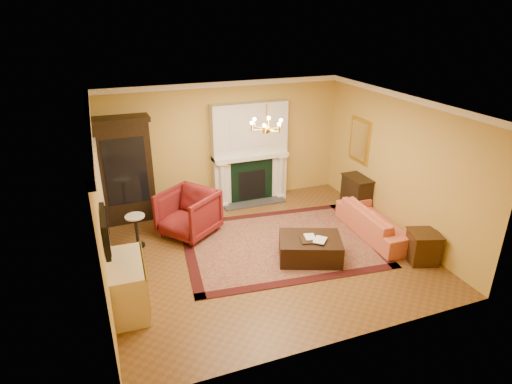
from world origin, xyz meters
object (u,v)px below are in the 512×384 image
commode (128,285)px  leather_ottoman (310,248)px  china_cabinet (125,172)px  pedestal_table (136,229)px  end_table (423,248)px  console_table (356,194)px  wingback_armchair (188,211)px  coral_sofa (377,218)px

commode → leather_ottoman: bearing=7.1°
china_cabinet → pedestal_table: bearing=-91.7°
end_table → commode: bearing=174.4°
end_table → console_table: (0.06, 2.43, 0.12)m
wingback_armchair → end_table: bearing=18.5°
console_table → leather_ottoman: (-2.06, -1.59, -0.18)m
end_table → leather_ottoman: size_ratio=0.50×
commode → china_cabinet: bearing=86.4°
wingback_armchair → pedestal_table: wingback_armchair is taller
end_table → leather_ottoman: bearing=157.2°
wingback_armchair → leather_ottoman: size_ratio=0.92×
wingback_armchair → console_table: bearing=48.8°
coral_sofa → wingback_armchair: bearing=70.5°
coral_sofa → end_table: bearing=-169.0°
commode → coral_sofa: (5.25, 0.68, -0.02)m
pedestal_table → leather_ottoman: (3.11, -1.68, -0.17)m
wingback_armchair → coral_sofa: (3.79, -1.46, -0.13)m
console_table → china_cabinet: bearing=164.1°
wingback_armchair → commode: (-1.46, -2.14, -0.11)m
commode → wingback_armchair: bearing=57.9°
china_cabinet → leather_ottoman: size_ratio=1.95×
china_cabinet → commode: size_ratio=1.98×
china_cabinet → coral_sofa: 5.64m
coral_sofa → leather_ottoman: bearing=103.3°
wingback_armchair → pedestal_table: bearing=-119.7°
china_cabinet → console_table: bearing=-17.7°
wingback_armchair → console_table: size_ratio=1.32×
china_cabinet → wingback_armchair: size_ratio=2.12×
commode → console_table: commode is taller
commode → pedestal_table: bearing=82.3°
pedestal_table → end_table: (5.11, -2.52, -0.11)m
wingback_armchair → commode: size_ratio=0.94×
wingback_armchair → pedestal_table: (-1.11, -0.16, -0.14)m
coral_sofa → china_cabinet: bearing=63.2°
leather_ottoman → china_cabinet: bearing=157.6°
pedestal_table → console_table: console_table is taller
coral_sofa → console_table: size_ratio=2.55×
wingback_armchair → leather_ottoman: bearing=9.6°
china_cabinet → commode: china_cabinet is taller
commode → coral_sofa: bearing=9.5°
china_cabinet → leather_ottoman: (3.12, -3.04, -0.92)m
china_cabinet → console_table: china_cabinet is taller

